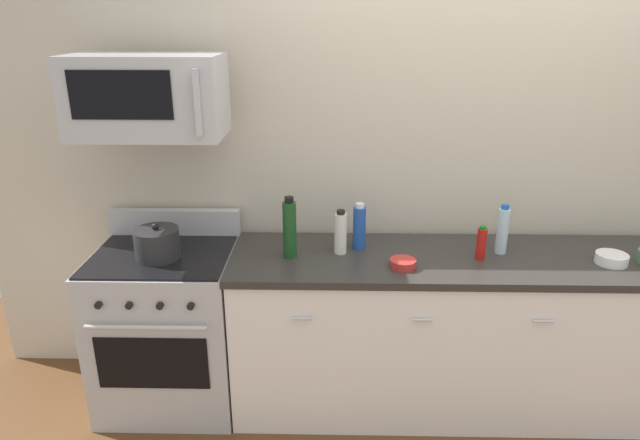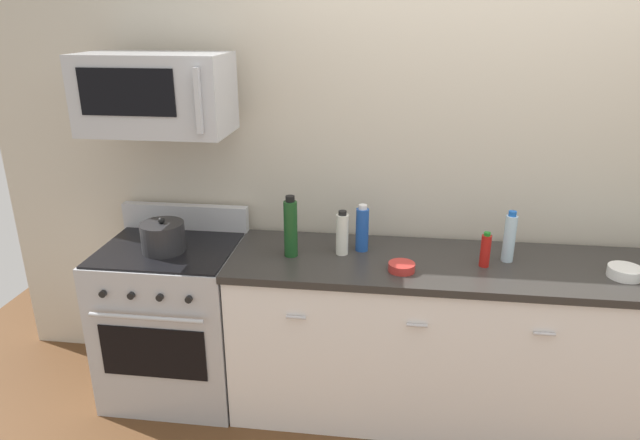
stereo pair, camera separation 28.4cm
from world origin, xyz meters
name	(u,v)px [view 2 (the right image)]	position (x,y,z in m)	size (l,w,h in m)	color
ground_plane	(459,409)	(0.00, 0.00, 0.00)	(6.79, 6.79, 0.00)	brown
back_wall	(473,163)	(0.00, 0.41, 1.35)	(5.65, 0.10, 2.70)	beige
counter_unit	(467,340)	(0.00, 0.00, 0.46)	(2.56, 0.66, 0.92)	white
range_oven	(176,318)	(-1.66, 0.00, 0.47)	(0.76, 0.69, 1.07)	#B7BABF
microwave	(156,94)	(-1.66, 0.05, 1.75)	(0.74, 0.44, 0.40)	#B7BABF
bottle_soda_blue	(362,229)	(-0.59, 0.10, 1.04)	(0.07, 0.07, 0.26)	#1E4CA5
bottle_vinegar_white	(342,234)	(-0.69, 0.04, 1.04)	(0.07, 0.07, 0.24)	silver
bottle_wine_green	(291,228)	(-0.96, -0.02, 1.08)	(0.07, 0.07, 0.33)	#19471E
bottle_water_clear	(509,238)	(0.17, 0.06, 1.05)	(0.06, 0.06, 0.27)	silver
bottle_hot_sauce_red	(485,250)	(0.04, -0.03, 1.01)	(0.05, 0.05, 0.18)	#B21914
bowl_white_ceramic	(625,272)	(0.70, -0.07, 0.95)	(0.16, 0.16, 0.05)	white
bowl_red_small	(402,267)	(-0.38, -0.14, 0.94)	(0.13, 0.13, 0.04)	#B72D28
stockpot	(163,237)	(-1.66, -0.05, 1.00)	(0.23, 0.23, 0.19)	#262628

